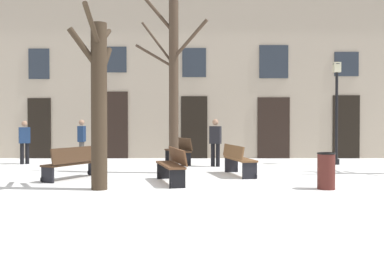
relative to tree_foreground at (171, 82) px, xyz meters
The scene contains 13 objects.
ground_plane 4.25m from the tree_foreground, 79.03° to the right, with size 31.86×31.86×0.00m, color white.
building_facade 5.66m from the tree_foreground, 83.44° to the left, with size 19.91×0.60×8.37m.
tree_foreground is the anchor object (origin of this frame).
tree_right_of_center 3.63m from the tree_foreground, 116.24° to the right, with size 0.88×2.31×4.01m.
streetlamp 6.35m from the tree_foreground, 24.17° to the left, with size 0.30×0.30×3.75m.
litter_bin 5.38m from the tree_foreground, 40.39° to the right, with size 0.43×0.43×0.85m.
bench_back_to_back_right 3.03m from the tree_foreground, 16.52° to the right, with size 0.85×1.87×0.88m.
bench_facing_shops 3.76m from the tree_foreground, 152.56° to the right, with size 1.34×1.86×0.88m.
bench_near_lamp 3.13m from the tree_foreground, 88.13° to the right, with size 0.89×1.95×0.89m.
bench_by_litter_bin 3.65m from the tree_foreground, 88.06° to the left, with size 1.09×1.73×0.96m.
person_near_bench 6.47m from the tree_foreground, 153.34° to the left, with size 0.44×0.37×1.58m.
person_by_shop_door 5.40m from the tree_foreground, 135.85° to the left, with size 0.24×0.39×1.62m.
person_crossing_plaza 3.00m from the tree_foreground, 54.13° to the left, with size 0.43×0.34×1.64m.
Camera 1 is at (-0.04, -10.35, 1.61)m, focal length 41.95 mm.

